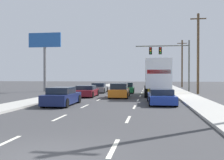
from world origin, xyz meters
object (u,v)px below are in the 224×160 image
object	(u,v)px
car_green	(126,88)
car_blue	(161,97)
car_orange	(119,91)
roadside_billboard	(45,49)
utility_pole_mid	(198,53)
car_maroon	(86,91)
traffic_signal_mast	(167,55)
car_gray	(99,88)
car_navy	(62,97)
box_truck	(157,76)
utility_pole_far	(182,63)

from	to	relation	value
car_green	car_blue	xyz separation A→B (m)	(3.72, -12.57, -0.04)
car_orange	roadside_billboard	xyz separation A→B (m)	(-11.12, 8.39, 5.08)
car_orange	utility_pole_mid	distance (m)	11.42
car_maroon	traffic_signal_mast	world-z (taller)	traffic_signal_mast
traffic_signal_mast	roadside_billboard	distance (m)	16.45
car_blue	roadside_billboard	world-z (taller)	roadside_billboard
car_gray	car_orange	bearing A→B (deg)	-64.34
car_green	traffic_signal_mast	distance (m)	7.64
car_navy	utility_pole_mid	xyz separation A→B (m)	(11.71, 13.67, 4.21)
car_orange	roadside_billboard	bearing A→B (deg)	142.95
car_gray	traffic_signal_mast	bearing A→B (deg)	23.44
car_green	utility_pole_mid	size ratio (longest dim) A/B	0.45
car_orange	car_blue	world-z (taller)	car_orange
utility_pole_mid	car_gray	bearing A→B (deg)	176.83
car_orange	box_truck	bearing A→B (deg)	33.71
car_navy	car_blue	world-z (taller)	car_navy
box_truck	traffic_signal_mast	bearing A→B (deg)	79.62
car_green	box_truck	world-z (taller)	box_truck
car_maroon	car_navy	world-z (taller)	car_navy
car_green	utility_pole_far	xyz separation A→B (m)	(8.83, 17.87, 3.97)
traffic_signal_mast	utility_pole_far	world-z (taller)	utility_pole_far
car_navy	box_truck	world-z (taller)	box_truck
car_maroon	traffic_signal_mast	bearing A→B (deg)	50.39
traffic_signal_mast	utility_pole_far	bearing A→B (deg)	75.45
car_orange	car_gray	bearing A→B (deg)	115.66
car_maroon	utility_pole_mid	world-z (taller)	utility_pole_mid
car_blue	roadside_billboard	size ratio (longest dim) A/B	0.60
car_blue	traffic_signal_mast	size ratio (longest dim) A/B	0.66
car_orange	car_blue	xyz separation A→B (m)	(3.75, -5.35, -0.10)
car_gray	utility_pole_mid	bearing A→B (deg)	-3.17
car_orange	car_maroon	bearing A→B (deg)	172.09
car_navy	utility_pole_mid	size ratio (longest dim) A/B	0.46
car_orange	utility_pole_far	size ratio (longest dim) A/B	0.48
utility_pole_mid	car_maroon	bearing A→B (deg)	-153.30
car_gray	car_orange	distance (m)	7.87
utility_pole_mid	utility_pole_far	size ratio (longest dim) A/B	1.06
car_gray	car_maroon	size ratio (longest dim) A/B	0.99
car_orange	traffic_signal_mast	bearing A→B (deg)	64.54
utility_pole_far	roadside_billboard	distance (m)	26.05
box_truck	roadside_billboard	size ratio (longest dim) A/B	1.09
car_navy	box_truck	xyz separation A→B (m)	(6.86, 9.64, 1.51)
car_blue	utility_pole_far	xyz separation A→B (m)	(5.10, 30.43, 4.01)
car_maroon	car_green	bearing A→B (deg)	63.04
car_gray	car_green	xyz separation A→B (m)	(3.43, 0.12, 0.02)
traffic_signal_mast	utility_pole_far	xyz separation A→B (m)	(3.71, 14.28, -0.42)
utility_pole_far	roadside_billboard	world-z (taller)	utility_pole_far
roadside_billboard	car_blue	bearing A→B (deg)	-42.76
car_green	roadside_billboard	xyz separation A→B (m)	(-11.14, 1.17, 5.14)
car_gray	car_green	distance (m)	3.43
car_gray	utility_pole_far	distance (m)	22.13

